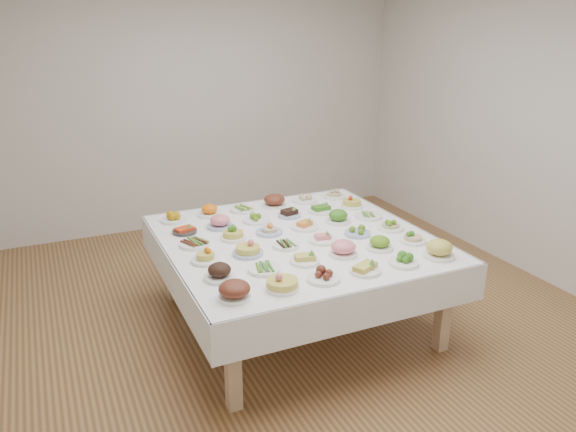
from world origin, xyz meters
name	(u,v)px	position (x,y,z in m)	size (l,w,h in m)	color
room_envelope	(286,95)	(0.00, 0.00, 1.83)	(5.02, 5.02, 2.81)	olive
display_table	(296,246)	(0.00, -0.20, 0.68)	(2.03, 2.03, 0.75)	white
dish_0	(234,290)	(-0.78, -0.97, 0.81)	(0.20, 0.20, 0.13)	white
dish_1	(282,280)	(-0.47, -0.98, 0.82)	(0.24, 0.23, 0.14)	white
dish_2	(324,275)	(-0.16, -0.97, 0.79)	(0.22, 0.22, 0.09)	white
dish_3	(365,266)	(0.15, -0.98, 0.79)	(0.21, 0.21, 0.10)	white
dish_4	(404,259)	(0.46, -0.98, 0.79)	(0.21, 0.21, 0.09)	white
dish_5	(439,248)	(0.77, -0.98, 0.82)	(0.25, 0.25, 0.14)	white
dish_6	(219,271)	(-0.78, -0.67, 0.81)	(0.22, 0.22, 0.12)	white
dish_7	(264,268)	(-0.47, -0.68, 0.77)	(0.22, 0.22, 0.05)	white
dish_8	(305,257)	(-0.15, -0.67, 0.79)	(0.21, 0.21, 0.10)	white
dish_9	(343,247)	(0.16, -0.66, 0.81)	(0.20, 0.20, 0.13)	white
dish_10	(380,242)	(0.47, -0.67, 0.81)	(0.21, 0.21, 0.12)	white
dish_11	(413,237)	(0.77, -0.67, 0.79)	(0.20, 0.20, 0.10)	white
dish_12	(205,256)	(-0.79, -0.36, 0.80)	(0.20, 0.20, 0.11)	white
dish_13	(248,246)	(-0.47, -0.37, 0.82)	(0.25, 0.24, 0.15)	#4C66B2
dish_14	(286,244)	(-0.16, -0.35, 0.77)	(0.20, 0.20, 0.05)	white
dish_15	(323,238)	(0.15, -0.37, 0.78)	(0.22, 0.22, 0.08)	white
dish_16	(358,230)	(0.47, -0.36, 0.79)	(0.21, 0.21, 0.09)	#4C66B2
dish_17	(391,223)	(0.77, -0.36, 0.81)	(0.21, 0.21, 0.12)	white
dish_18	(195,243)	(-0.77, -0.04, 0.77)	(0.23, 0.23, 0.06)	white
dish_19	(233,233)	(-0.47, -0.04, 0.81)	(0.20, 0.20, 0.12)	white
dish_20	(269,229)	(-0.16, -0.04, 0.79)	(0.21, 0.21, 0.10)	#4C66B2
dish_21	(305,225)	(0.15, -0.05, 0.78)	(0.22, 0.22, 0.09)	white
dish_22	(338,217)	(0.47, -0.04, 0.80)	(0.21, 0.21, 0.11)	white
dish_23	(368,215)	(0.76, -0.04, 0.77)	(0.23, 0.23, 0.05)	white
dish_24	(185,229)	(-0.78, 0.26, 0.78)	(0.20, 0.20, 0.08)	#2C2A27
dish_25	(220,220)	(-0.48, 0.25, 0.81)	(0.23, 0.23, 0.13)	#4C66B2
dish_26	(256,217)	(-0.16, 0.26, 0.79)	(0.23, 0.23, 0.09)	white
dish_27	(289,213)	(0.15, 0.26, 0.78)	(0.20, 0.20, 0.08)	#4C66B2
dish_28	(321,207)	(0.46, 0.25, 0.80)	(0.22, 0.22, 0.11)	white
dish_29	(352,201)	(0.78, 0.26, 0.81)	(0.20, 0.20, 0.12)	white
dish_30	(174,217)	(-0.79, 0.57, 0.79)	(0.22, 0.22, 0.09)	white
dish_31	(210,210)	(-0.47, 0.58, 0.80)	(0.21, 0.21, 0.11)	white
dish_32	(243,209)	(-0.16, 0.58, 0.77)	(0.22, 0.22, 0.05)	white
dish_33	(274,200)	(0.14, 0.57, 0.81)	(0.24, 0.24, 0.13)	white
dish_34	(305,198)	(0.46, 0.58, 0.79)	(0.22, 0.22, 0.09)	white
dish_35	(334,193)	(0.77, 0.58, 0.79)	(0.20, 0.20, 0.10)	white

